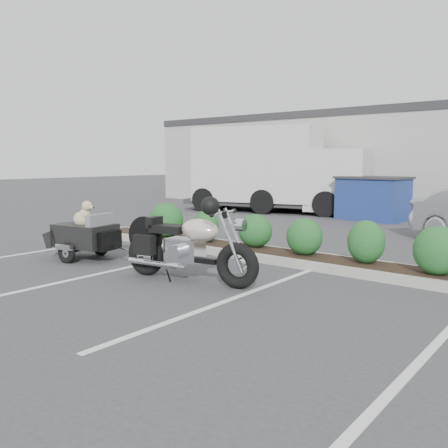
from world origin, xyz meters
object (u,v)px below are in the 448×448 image
Objects in this scene: motorcycle at (188,247)px; pet_trailer at (85,234)px; delivery_truck at (277,171)px; dumpster at (373,198)px.

motorcycle reaches higher than pet_trailer.
motorcycle is at bearing -79.78° from delivery_truck.
motorcycle is 1.07× the size of dumpster.
motorcycle is 9.79m from dumpster.
motorcycle is 11.14m from delivery_truck.
pet_trailer is 0.27× the size of delivery_truck.
pet_trailer is at bearing -94.05° from delivery_truck.
motorcycle is 2.79m from pet_trailer.
dumpster is (-0.82, 9.75, 0.16)m from motorcycle.
dumpster reaches higher than pet_trailer.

